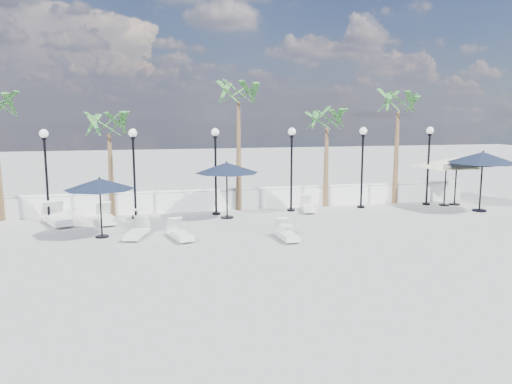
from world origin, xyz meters
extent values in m
plane|color=gray|center=(0.00, 0.00, 0.00)|extent=(100.00, 100.00, 0.00)
cube|color=white|center=(0.00, 7.50, 0.45)|extent=(26.00, 0.30, 0.90)
cube|color=white|center=(0.00, 7.50, 0.97)|extent=(26.00, 0.12, 0.08)
cylinder|color=black|center=(-7.00, 6.50, 0.05)|extent=(0.36, 0.36, 0.10)
cylinder|color=black|center=(-7.00, 6.50, 1.75)|extent=(0.10, 0.10, 3.50)
cylinder|color=black|center=(-7.00, 6.50, 3.45)|extent=(0.18, 0.18, 0.10)
sphere|color=white|center=(-7.00, 6.50, 3.66)|extent=(0.36, 0.36, 0.36)
cylinder|color=black|center=(-3.50, 6.50, 0.05)|extent=(0.36, 0.36, 0.10)
cylinder|color=black|center=(-3.50, 6.50, 1.75)|extent=(0.10, 0.10, 3.50)
cylinder|color=black|center=(-3.50, 6.50, 3.45)|extent=(0.18, 0.18, 0.10)
sphere|color=white|center=(-3.50, 6.50, 3.66)|extent=(0.36, 0.36, 0.36)
cylinder|color=black|center=(0.00, 6.50, 0.05)|extent=(0.36, 0.36, 0.10)
cylinder|color=black|center=(0.00, 6.50, 1.75)|extent=(0.10, 0.10, 3.50)
cylinder|color=black|center=(0.00, 6.50, 3.45)|extent=(0.18, 0.18, 0.10)
sphere|color=white|center=(0.00, 6.50, 3.66)|extent=(0.36, 0.36, 0.36)
cylinder|color=black|center=(3.50, 6.50, 0.05)|extent=(0.36, 0.36, 0.10)
cylinder|color=black|center=(3.50, 6.50, 1.75)|extent=(0.10, 0.10, 3.50)
cylinder|color=black|center=(3.50, 6.50, 3.45)|extent=(0.18, 0.18, 0.10)
sphere|color=white|center=(3.50, 6.50, 3.66)|extent=(0.36, 0.36, 0.36)
cylinder|color=black|center=(7.00, 6.50, 0.05)|extent=(0.36, 0.36, 0.10)
cylinder|color=black|center=(7.00, 6.50, 1.75)|extent=(0.10, 0.10, 3.50)
cylinder|color=black|center=(7.00, 6.50, 3.45)|extent=(0.18, 0.18, 0.10)
sphere|color=white|center=(7.00, 6.50, 3.66)|extent=(0.36, 0.36, 0.36)
cylinder|color=black|center=(10.50, 6.50, 0.05)|extent=(0.36, 0.36, 0.10)
cylinder|color=black|center=(10.50, 6.50, 1.75)|extent=(0.10, 0.10, 3.50)
cylinder|color=black|center=(10.50, 6.50, 3.45)|extent=(0.18, 0.18, 0.10)
sphere|color=white|center=(10.50, 6.50, 3.66)|extent=(0.36, 0.36, 0.36)
cone|color=brown|center=(-4.50, 7.30, 1.80)|extent=(0.28, 0.28, 3.60)
cone|color=brown|center=(1.20, 7.30, 2.50)|extent=(0.28, 0.28, 5.00)
cone|color=brown|center=(5.50, 7.30, 1.90)|extent=(0.28, 0.28, 3.80)
cone|color=brown|center=(9.20, 7.30, 2.30)|extent=(0.28, 0.28, 4.60)
cube|color=silver|center=(-6.61, 5.82, 0.17)|extent=(1.49, 2.19, 0.11)
cube|color=silver|center=(-6.49, 5.56, 0.29)|extent=(1.17, 1.56, 0.11)
cube|color=silver|center=(-6.95, 6.60, 0.59)|extent=(0.80, 0.72, 0.65)
cube|color=silver|center=(-6.55, 6.20, 0.16)|extent=(1.31, 2.10, 0.11)
cube|color=silver|center=(-6.45, 5.95, 0.28)|extent=(1.05, 1.48, 0.11)
cube|color=silver|center=(-6.82, 6.96, 0.56)|extent=(0.75, 0.66, 0.62)
cube|color=silver|center=(-4.69, 5.68, 0.15)|extent=(0.94, 1.93, 0.10)
cube|color=silver|center=(-4.64, 5.43, 0.26)|extent=(0.79, 1.33, 0.10)
cube|color=silver|center=(-4.83, 6.41, 0.52)|extent=(0.65, 0.53, 0.58)
cube|color=silver|center=(-3.44, 2.90, 0.13)|extent=(1.01, 1.73, 0.09)
cube|color=silver|center=(-3.51, 2.69, 0.23)|extent=(0.82, 1.21, 0.09)
cube|color=silver|center=(-3.25, 3.53, 0.46)|extent=(0.61, 0.52, 0.51)
cube|color=silver|center=(-1.94, 2.30, 0.13)|extent=(0.94, 1.72, 0.09)
cube|color=silver|center=(-1.89, 2.09, 0.23)|extent=(0.78, 1.20, 0.09)
cube|color=silver|center=(-2.11, 2.94, 0.46)|extent=(0.59, 0.50, 0.51)
cube|color=silver|center=(1.75, 1.42, 0.13)|extent=(0.59, 1.63, 0.09)
cube|color=silver|center=(1.76, 1.20, 0.23)|extent=(0.54, 1.10, 0.09)
cube|color=silver|center=(1.73, 2.07, 0.45)|extent=(0.52, 0.40, 0.50)
cube|color=silver|center=(4.21, 6.20, 0.13)|extent=(0.85, 1.72, 0.09)
cube|color=silver|center=(4.17, 5.98, 0.23)|extent=(0.71, 1.19, 0.09)
cube|color=silver|center=(4.33, 6.86, 0.46)|extent=(0.58, 0.48, 0.52)
cylinder|color=silver|center=(-3.42, 6.11, 0.01)|extent=(0.36, 0.36, 0.03)
cylinder|color=silver|center=(-3.42, 6.11, 0.21)|extent=(0.05, 0.05, 0.43)
cylinder|color=silver|center=(-3.42, 6.11, 0.44)|extent=(0.46, 0.46, 0.03)
cylinder|color=silver|center=(1.81, 1.64, 0.01)|extent=(0.39, 0.39, 0.03)
cylinder|color=silver|center=(1.81, 1.64, 0.23)|extent=(0.06, 0.06, 0.46)
cylinder|color=silver|center=(1.81, 1.64, 0.47)|extent=(0.50, 0.50, 0.03)
cylinder|color=black|center=(-4.69, 3.30, 0.03)|extent=(0.48, 0.48, 0.05)
cylinder|color=black|center=(-4.69, 3.30, 1.06)|extent=(0.06, 0.06, 2.12)
cone|color=black|center=(-4.69, 3.30, 1.96)|extent=(2.51, 2.51, 0.39)
sphere|color=black|center=(-4.69, 3.30, 2.18)|extent=(0.07, 0.07, 0.07)
cylinder|color=black|center=(0.34, 5.62, 0.03)|extent=(0.55, 0.55, 0.06)
cylinder|color=black|center=(0.34, 5.62, 1.18)|extent=(0.07, 0.07, 2.36)
cone|color=black|center=(0.34, 5.62, 2.18)|extent=(2.75, 2.75, 0.44)
sphere|color=black|center=(0.34, 5.62, 2.43)|extent=(0.08, 0.08, 0.08)
cylinder|color=black|center=(11.96, 4.44, 0.03)|extent=(0.63, 0.63, 0.07)
cylinder|color=black|center=(11.96, 4.44, 1.34)|extent=(0.08, 0.08, 2.69)
cone|color=black|center=(11.96, 4.44, 2.49)|extent=(3.14, 3.14, 0.50)
sphere|color=black|center=(11.96, 4.44, 2.77)|extent=(0.09, 0.09, 0.09)
cylinder|color=black|center=(11.26, 6.15, 0.03)|extent=(0.50, 0.50, 0.06)
cylinder|color=black|center=(11.26, 6.15, 1.10)|extent=(0.07, 0.07, 2.20)
pyramid|color=beige|center=(11.26, 6.15, 2.22)|extent=(4.86, 4.86, 0.33)
cylinder|color=black|center=(11.88, 6.20, 0.03)|extent=(0.53, 0.53, 0.06)
cylinder|color=black|center=(11.88, 6.20, 1.16)|extent=(0.07, 0.07, 2.31)
pyramid|color=beige|center=(11.88, 6.20, 2.34)|extent=(5.02, 5.02, 0.36)
camera|label=1|loc=(-3.29, -15.22, 4.42)|focal=35.00mm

